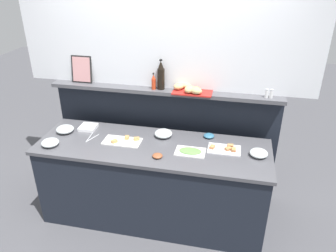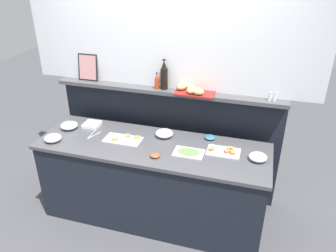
% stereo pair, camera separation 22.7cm
% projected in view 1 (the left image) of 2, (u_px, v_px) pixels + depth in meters
% --- Properties ---
extents(ground_plane, '(12.00, 12.00, 0.00)m').
position_uv_depth(ground_plane, '(166.00, 182.00, 4.13)').
color(ground_plane, '#4C4C51').
extents(buffet_counter, '(2.28, 0.74, 0.88)m').
position_uv_depth(buffet_counter, '(153.00, 182.00, 3.41)').
color(buffet_counter, black).
rests_on(buffet_counter, ground_plane).
extents(back_ledge_unit, '(2.47, 0.22, 1.29)m').
position_uv_depth(back_ledge_unit, '(165.00, 137.00, 3.78)').
color(back_ledge_unit, black).
rests_on(back_ledge_unit, ground_plane).
extents(upper_wall_panel, '(3.07, 0.08, 1.31)m').
position_uv_depth(upper_wall_panel, '(165.00, 23.00, 3.22)').
color(upper_wall_panel, white).
rests_on(upper_wall_panel, back_ledge_unit).
extents(sandwich_platter_front, '(0.31, 0.20, 0.04)m').
position_uv_depth(sandwich_platter_front, '(225.00, 149.00, 3.13)').
color(sandwich_platter_front, silver).
rests_on(sandwich_platter_front, buffet_counter).
extents(sandwich_platter_rear, '(0.37, 0.19, 0.04)m').
position_uv_depth(sandwich_platter_rear, '(123.00, 141.00, 3.27)').
color(sandwich_platter_rear, white).
rests_on(sandwich_platter_rear, buffet_counter).
extents(cold_cuts_platter, '(0.28, 0.18, 0.02)m').
position_uv_depth(cold_cuts_platter, '(190.00, 151.00, 3.09)').
color(cold_cuts_platter, white).
rests_on(cold_cuts_platter, buffet_counter).
extents(glass_bowl_large, '(0.18, 0.18, 0.07)m').
position_uv_depth(glass_bowl_large, '(65.00, 129.00, 3.43)').
color(glass_bowl_large, silver).
rests_on(glass_bowl_large, buffet_counter).
extents(glass_bowl_medium, '(0.17, 0.17, 0.07)m').
position_uv_depth(glass_bowl_medium, '(50.00, 143.00, 3.19)').
color(glass_bowl_medium, silver).
rests_on(glass_bowl_medium, buffet_counter).
extents(glass_bowl_small, '(0.18, 0.18, 0.07)m').
position_uv_depth(glass_bowl_small, '(163.00, 134.00, 3.35)').
color(glass_bowl_small, silver).
rests_on(glass_bowl_small, buffet_counter).
extents(glass_bowl_extra, '(0.17, 0.17, 0.07)m').
position_uv_depth(glass_bowl_extra, '(259.00, 153.00, 3.02)').
color(glass_bowl_extra, silver).
rests_on(glass_bowl_extra, buffet_counter).
extents(condiment_bowl_teal, '(0.09, 0.09, 0.03)m').
position_uv_depth(condiment_bowl_teal, '(157.00, 156.00, 3.01)').
color(condiment_bowl_teal, brown).
rests_on(condiment_bowl_teal, buffet_counter).
extents(condiment_bowl_dark, '(0.11, 0.11, 0.04)m').
position_uv_depth(condiment_bowl_dark, '(209.00, 136.00, 3.34)').
color(condiment_bowl_dark, teal).
rests_on(condiment_bowl_dark, buffet_counter).
extents(serving_tongs, '(0.08, 0.19, 0.01)m').
position_uv_depth(serving_tongs, '(91.00, 138.00, 3.33)').
color(serving_tongs, '#B7BABF').
rests_on(serving_tongs, buffet_counter).
extents(napkin_stack, '(0.17, 0.17, 0.03)m').
position_uv_depth(napkin_stack, '(88.00, 127.00, 3.51)').
color(napkin_stack, white).
rests_on(napkin_stack, buffet_counter).
extents(wine_bottle_dark, '(0.08, 0.08, 0.32)m').
position_uv_depth(wine_bottle_dark, '(161.00, 76.00, 3.38)').
color(wine_bottle_dark, black).
rests_on(wine_bottle_dark, back_ledge_unit).
extents(hot_sauce_bottle, '(0.04, 0.04, 0.18)m').
position_uv_depth(hot_sauce_bottle, '(154.00, 82.00, 3.41)').
color(hot_sauce_bottle, red).
rests_on(hot_sauce_bottle, back_ledge_unit).
extents(salt_shaker, '(0.03, 0.03, 0.09)m').
position_uv_depth(salt_shaker, '(267.00, 93.00, 3.22)').
color(salt_shaker, white).
rests_on(salt_shaker, back_ledge_unit).
extents(pepper_shaker, '(0.03, 0.03, 0.09)m').
position_uv_depth(pepper_shaker, '(271.00, 94.00, 3.21)').
color(pepper_shaker, white).
rests_on(pepper_shaker, back_ledge_unit).
extents(bread_basket, '(0.42, 0.28, 0.08)m').
position_uv_depth(bread_basket, '(190.00, 89.00, 3.34)').
color(bread_basket, '#B2231E').
rests_on(bread_basket, back_ledge_unit).
extents(framed_picture, '(0.23, 0.06, 0.29)m').
position_uv_depth(framed_picture, '(82.00, 69.00, 3.57)').
color(framed_picture, black).
rests_on(framed_picture, back_ledge_unit).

